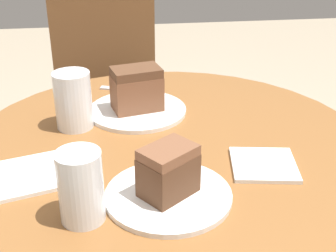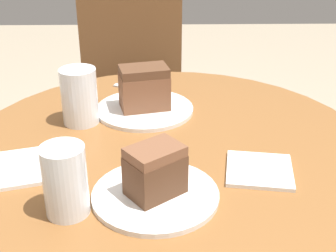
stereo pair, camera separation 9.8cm
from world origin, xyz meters
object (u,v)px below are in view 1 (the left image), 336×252
Objects in this scene: chair at (110,108)px; glass_water at (73,103)px; plate_near at (137,110)px; plate_far at (168,195)px; cake_slice_near at (137,89)px; cake_slice_far at (168,171)px; glass_lemonade at (81,190)px.

chair is 6.93× the size of glass_water.
plate_near is 0.36m from plate_far.
cake_slice_near is at bearing 21.79° from glass_water.
chair is 0.81m from glass_water.
cake_slice_far is (0.03, -0.36, 0.05)m from plate_near.
plate_near is (0.07, -0.67, 0.29)m from chair.
cake_slice_far is at bearing 15.01° from glass_lemonade.
cake_slice_near reaches higher than plate_far.
chair is at bearing 84.05° from glass_water.
glass_lemonade is at bearing -164.99° from plate_far.
glass_lemonade is (-0.12, -0.40, -0.01)m from cake_slice_near.
chair reaches higher than glass_water.
plate_far is at bearing -88.10° from chair.
chair reaches higher than cake_slice_near.
plate_near is at bearing -87.56° from chair.
glass_lemonade is 0.95× the size of glass_water.
cake_slice_far is (0.10, -1.03, 0.34)m from chair.
chair is 7.86× the size of cake_slice_far.
glass_water reaches higher than cake_slice_near.
cake_slice_far is 0.15m from glass_lemonade.
chair is 1.13m from glass_lemonade.
plate_near is 1.85× the size of cake_slice_near.
cake_slice_near is at bearing 90.00° from plate_near.
cake_slice_far is at bearing -60.28° from glass_water.
glass_water reaches higher than glass_lemonade.
glass_water reaches higher than plate_near.
cake_slice_far is 0.88× the size of glass_water.
plate_far is (0.10, -1.03, 0.29)m from chair.
cake_slice_far is at bearing -85.55° from plate_near.
glass_lemonade is (-0.15, -0.04, 0.05)m from plate_far.
plate_far is at bearing -85.55° from cake_slice_near.
cake_slice_near is 0.36m from cake_slice_far.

